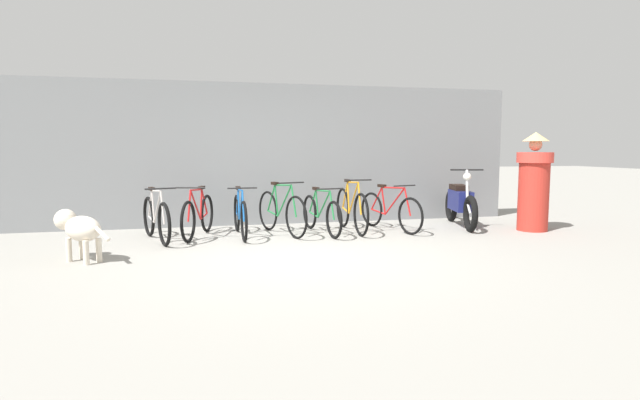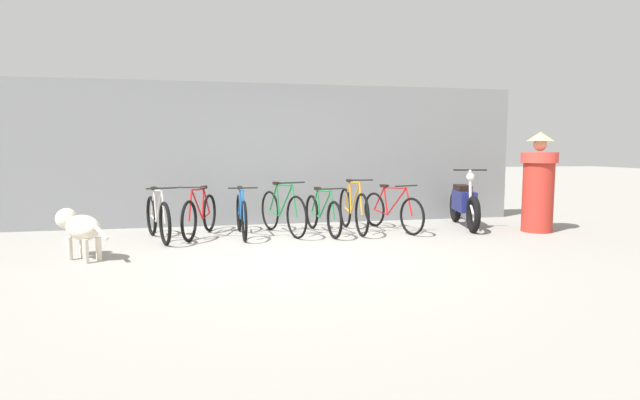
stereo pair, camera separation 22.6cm
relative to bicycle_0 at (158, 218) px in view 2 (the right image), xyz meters
The scene contains 12 objects.
ground_plane 2.56m from the bicycle_0, 39.40° to the right, with size 60.00×60.00×0.00m, color gray.
shop_wall_back 2.61m from the bicycle_0, 35.88° to the left, with size 9.80×0.20×2.65m.
bicycle_0 is the anchor object (origin of this frame).
bicycle_1 0.67m from the bicycle_0, 19.22° to the left, with size 0.59×1.61×0.85m.
bicycle_2 1.31m from the bicycle_0, ahead, with size 0.46×1.69×0.84m.
bicycle_3 2.00m from the bicycle_0, ahead, with size 0.62×1.64×0.90m.
bicycle_4 2.67m from the bicycle_0, ahead, with size 0.46×1.69×0.80m.
bicycle_5 3.23m from the bicycle_0, ahead, with size 0.46×1.75×0.93m.
bicycle_6 3.93m from the bicycle_0, ahead, with size 0.60×1.67×0.83m.
motorcycle 5.37m from the bicycle_0, ahead, with size 0.65×1.91×1.08m.
stray_dog 1.51m from the bicycle_0, 123.82° to the right, with size 0.84×0.83×0.66m.
person_in_robes 6.41m from the bicycle_0, ahead, with size 0.63×0.63×1.72m.
Camera 2 is at (-1.04, -6.52, 1.43)m, focal length 28.00 mm.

